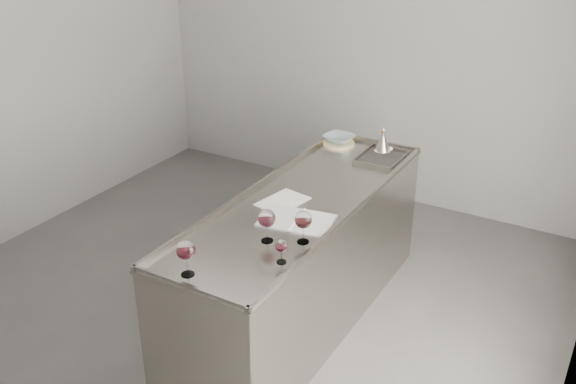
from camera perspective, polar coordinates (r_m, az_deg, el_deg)
The scene contains 11 objects.
room_shell at distance 4.04m, azimuth -7.02°, elevation 5.08°, with size 4.54×5.04×2.84m.
counter at distance 4.43m, azimuth 1.19°, elevation -6.17°, with size 0.77×2.42×0.97m.
wine_glass_left at distance 3.39m, azimuth -9.06°, elevation -5.19°, with size 0.10×0.10×0.21m.
wine_glass_middle at distance 3.67m, azimuth -1.90°, elevation -2.42°, with size 0.10×0.10×0.20m.
wine_glass_right at distance 3.66m, azimuth 1.37°, elevation -2.55°, with size 0.10×0.10×0.20m.
wine_glass_small at distance 3.48m, azimuth -0.59°, elevation -4.86°, with size 0.07×0.07×0.14m.
notebook at distance 3.94m, azimuth 0.78°, elevation -2.55°, with size 0.48×0.37×0.02m.
loose_paper_top at distance 4.18m, azimuth -0.48°, elevation -0.83°, with size 0.23×0.33×0.00m, color silver.
trivet at distance 5.13m, azimuth 4.54°, elevation 4.35°, with size 0.25×0.25×0.02m, color beige.
ceramic_bowl at distance 5.12m, azimuth 4.56°, elevation 4.75°, with size 0.23×0.23×0.06m, color #86989C.
wine_funnel at distance 5.03m, azimuth 8.41°, elevation 4.34°, with size 0.14×0.14×0.20m.
Camera 1 is at (2.32, -3.00, 2.81)m, focal length 40.00 mm.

